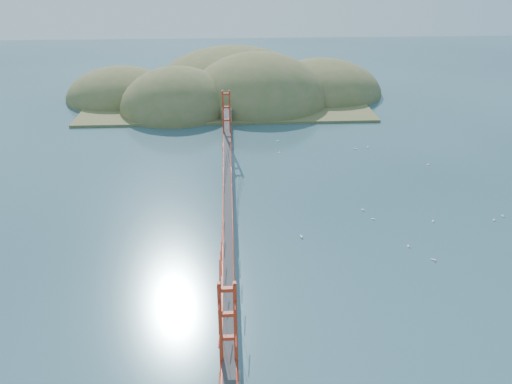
{
  "coord_description": "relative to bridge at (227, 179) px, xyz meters",
  "views": [
    {
      "loc": [
        0.58,
        -63.27,
        36.5
      ],
      "look_at": [
        4.07,
        0.0,
        4.95
      ],
      "focal_mm": 35.0,
      "sensor_mm": 36.0,
      "label": 1
    }
  ],
  "objects": [
    {
      "name": "ground",
      "position": [
        0.0,
        -0.18,
        -7.01
      ],
      "size": [
        320.0,
        320.0,
        0.0
      ],
      "primitive_type": "plane",
      "color": "#2A4955",
      "rests_on": "ground"
    },
    {
      "name": "bridge",
      "position": [
        0.0,
        0.0,
        0.0
      ],
      "size": [
        2.2,
        94.4,
        12.0
      ],
      "color": "gray",
      "rests_on": "ground"
    },
    {
      "name": "far_headlands",
      "position": [
        2.21,
        68.33,
        -7.01
      ],
      "size": [
        84.0,
        58.0,
        25.0
      ],
      "color": "olive",
      "rests_on": "ground"
    },
    {
      "name": "sailboat_4",
      "position": [
        30.04,
        -1.4,
        -6.87
      ],
      "size": [
        0.54,
        0.54,
        0.57
      ],
      "color": "white",
      "rests_on": "ground"
    },
    {
      "name": "sailboat_2",
      "position": [
        21.41,
        -0.29,
        -6.86
      ],
      "size": [
        0.56,
        0.54,
        0.63
      ],
      "color": "white",
      "rests_on": "ground"
    },
    {
      "name": "sailboat_15",
      "position": [
        28.07,
        28.57,
        -6.86
      ],
      "size": [
        0.46,
        0.57,
        0.68
      ],
      "color": "white",
      "rests_on": "ground"
    },
    {
      "name": "sailboat_7",
      "position": [
        25.43,
        27.9,
        -6.86
      ],
      "size": [
        0.58,
        0.55,
        0.65
      ],
      "color": "white",
      "rests_on": "ground"
    },
    {
      "name": "sailboat_1",
      "position": [
        20.63,
        2.61,
        -6.86
      ],
      "size": [
        0.61,
        0.61,
        0.64
      ],
      "color": "white",
      "rests_on": "ground"
    },
    {
      "name": "sailboat_3",
      "position": [
        10.1,
        26.71,
        -6.87
      ],
      "size": [
        0.49,
        0.4,
        0.58
      ],
      "color": "white",
      "rests_on": "ground"
    },
    {
      "name": "sailboat_5",
      "position": [
        41.04,
        -0.46,
        -6.87
      ],
      "size": [
        0.48,
        0.51,
        0.58
      ],
      "color": "white",
      "rests_on": "ground"
    },
    {
      "name": "sailboat_12",
      "position": [
        10.4,
        33.07,
        -6.86
      ],
      "size": [
        0.59,
        0.55,
        0.67
      ],
      "color": "white",
      "rests_on": "ground"
    },
    {
      "name": "sailboat_14",
      "position": [
        24.21,
        -7.82,
        -6.87
      ],
      "size": [
        0.45,
        0.52,
        0.6
      ],
      "color": "white",
      "rests_on": "ground"
    },
    {
      "name": "sailboat_6",
      "position": [
        26.39,
        -11.22,
        -6.85
      ],
      "size": [
        0.67,
        0.67,
        0.71
      ],
      "color": "white",
      "rests_on": "ground"
    },
    {
      "name": "sailboat_17",
      "position": [
        36.97,
        19.24,
        -6.86
      ],
      "size": [
        0.54,
        0.43,
        0.63
      ],
      "color": "white",
      "rests_on": "ground"
    },
    {
      "name": "sailboat_0",
      "position": [
        10.13,
        -4.64,
        -6.85
      ],
      "size": [
        0.6,
        0.66,
        0.74
      ],
      "color": "white",
      "rests_on": "ground"
    },
    {
      "name": "sailboat_extra_0",
      "position": [
        39.13,
        -1.58,
        -6.86
      ],
      "size": [
        0.6,
        0.6,
        0.63
      ],
      "color": "white",
      "rests_on": "ground"
    }
  ]
}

